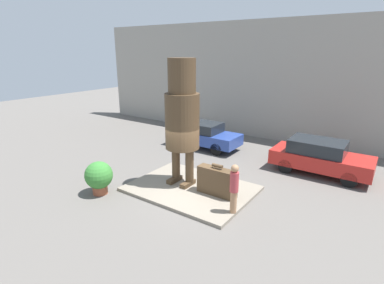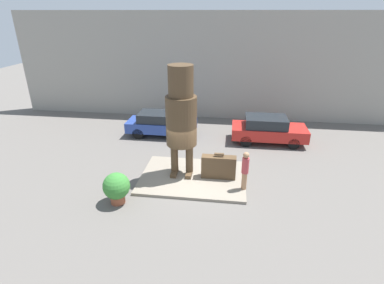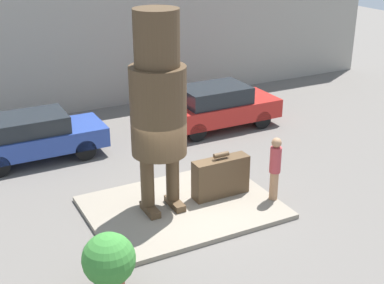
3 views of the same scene
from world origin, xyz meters
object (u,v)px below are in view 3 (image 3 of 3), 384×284
object	(u,v)px
statue_figure	(158,98)
giant_suitcase	(221,177)
parked_car_blue	(34,136)
tourist	(275,166)
parked_car_red	(218,106)
planter_pot	(109,261)

from	to	relation	value
statue_figure	giant_suitcase	size ratio (longest dim) A/B	3.24
statue_figure	parked_car_blue	bearing A→B (deg)	113.77
tourist	parked_car_red	bearing A→B (deg)	74.95
planter_pot	giant_suitcase	bearing A→B (deg)	30.87
giant_suitcase	planter_pot	distance (m)	4.63
planter_pot	parked_car_blue	bearing A→B (deg)	89.09
giant_suitcase	parked_car_red	size ratio (longest dim) A/B	0.36
parked_car_blue	statue_figure	bearing A→B (deg)	-66.23
statue_figure	parked_car_red	size ratio (longest dim) A/B	1.18
giant_suitcase	tourist	size ratio (longest dim) A/B	0.89
statue_figure	giant_suitcase	world-z (taller)	statue_figure
statue_figure	planter_pot	world-z (taller)	statue_figure
statue_figure	tourist	distance (m)	3.63
parked_car_blue	parked_car_red	distance (m)	6.51
giant_suitcase	parked_car_blue	size ratio (longest dim) A/B	0.37
parked_car_red	statue_figure	bearing A→B (deg)	-133.27
parked_car_red	planter_pot	xyz separation A→B (m)	(-6.62, -7.13, -0.09)
parked_car_red	parked_car_blue	bearing A→B (deg)	178.20
tourist	parked_car_blue	distance (m)	7.66
parked_car_red	planter_pot	distance (m)	9.73
tourist	giant_suitcase	bearing A→B (deg)	143.74
tourist	planter_pot	world-z (taller)	tourist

